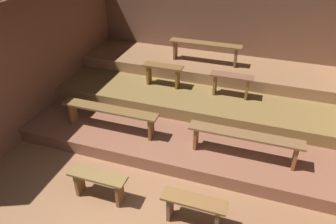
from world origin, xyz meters
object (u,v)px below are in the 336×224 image
Objects in this scene: bench_floor_right at (194,206)px; bench_lower_left at (110,113)px; bench_lower_right at (245,139)px; bench_upper_center at (205,47)px; bench_middle_right at (231,81)px; bench_middle_left at (163,71)px; bench_floor_left at (98,182)px.

bench_lower_left reaches higher than bench_floor_right.
bench_upper_center is at bearing 116.89° from bench_lower_right.
bench_middle_right reaches higher than bench_lower_left.
bench_upper_center is at bearing 64.71° from bench_lower_left.
bench_middle_left is at bearing 116.72° from bench_floor_right.
bench_floor_left is 3.36m from bench_middle_right.
bench_upper_center is (0.71, 3.91, 0.81)m from bench_floor_left.
bench_upper_center is at bearing 53.45° from bench_middle_left.
bench_floor_right is 2.44m from bench_lower_left.
bench_floor_right is 4.07m from bench_upper_center.
bench_upper_center is (-1.28, 2.53, 0.51)m from bench_lower_right.
bench_floor_left is at bearing -116.72° from bench_middle_right.
bench_lower_right is at bearing 34.89° from bench_floor_left.
bench_lower_left is at bearing -141.42° from bench_middle_right.
bench_upper_center reaches higher than bench_middle_left.
bench_middle_left is 0.52× the size of bench_upper_center.
bench_lower_right reaches higher than bench_floor_left.
bench_floor_right is 0.49× the size of bench_lower_left.
bench_upper_center is (-0.79, 3.91, 0.81)m from bench_floor_right.
bench_middle_right reaches higher than bench_floor_left.
bench_floor_left is 2.44m from bench_lower_right.
bench_lower_right is at bearing 70.54° from bench_floor_right.
bench_middle_left is 1.00× the size of bench_middle_right.
bench_floor_left is 1.00× the size of bench_floor_right.
bench_middle_right is 1.27m from bench_upper_center.
bench_middle_right reaches higher than bench_floor_right.
bench_middle_left is (0.49, 1.58, 0.21)m from bench_lower_left.
bench_lower_left is 1.00× the size of bench_lower_right.
bench_floor_left is 1.04× the size of bench_middle_right.
bench_floor_right is 1.04× the size of bench_middle_left.
bench_floor_right is at bearing -109.46° from bench_lower_right.
bench_middle_right is 0.52× the size of bench_upper_center.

